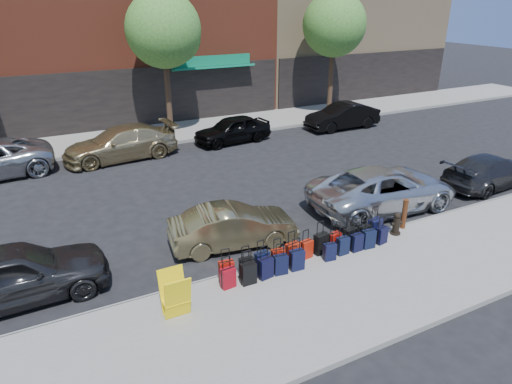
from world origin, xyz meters
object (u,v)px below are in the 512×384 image
car_near_1 (233,226)px  car_far_1 (121,143)px  car_near_2 (383,189)px  car_far_2 (233,129)px  bollard (404,213)px  car_near_0 (13,274)px  car_far_3 (342,116)px  tree_right (336,26)px  fire_hydrant (396,224)px  display_rack (175,295)px  tree_center (166,32)px  suitcase_front_5 (306,249)px  car_near_3 (490,171)px

car_near_1 → car_far_1: bearing=15.5°
car_near_2 → car_far_2: size_ratio=1.35×
car_far_2 → bollard: bearing=-2.0°
car_near_2 → car_far_1: 12.13m
car_near_0 → car_far_3: 19.65m
tree_right → fire_hydrant: (-7.86, -14.35, -4.93)m
display_rack → car_far_1: bearing=83.9°
car_near_0 → tree_center: bearing=-34.0°
tree_right → car_far_2: tree_right is taller
tree_right → car_far_3: 5.71m
fire_hydrant → car_near_2: size_ratio=0.13×
fire_hydrant → suitcase_front_5: bearing=-172.0°
car_near_1 → car_far_1: (-1.29, 9.80, 0.12)m
tree_center → car_near_3: 16.35m
car_near_1 → car_far_2: (4.46, 9.84, 0.06)m
tree_right → fire_hydrant: bearing=-118.7°
tree_center → car_near_2: 13.80m
bollard → car_near_3: (5.89, 1.38, -0.02)m
suitcase_front_5 → display_rack: (-4.10, -0.74, 0.27)m
display_rack → car_far_1: car_far_1 is taller
tree_center → tree_right: size_ratio=1.00×
tree_center → tree_right: (10.50, 0.00, 0.00)m
car_near_0 → car_far_3: size_ratio=1.02×
car_far_3 → suitcase_front_5: bearing=-40.8°
fire_hydrant → car_far_2: size_ratio=0.18×
suitcase_front_5 → fire_hydrant: suitcase_front_5 is taller
car_near_0 → car_far_1: size_ratio=0.86×
car_near_1 → display_rack: bearing=142.2°
suitcase_front_5 → car_far_2: size_ratio=0.21×
fire_hydrant → car_near_1: car_near_1 is taller
tree_center → car_far_2: tree_center is taller
tree_right → display_rack: bearing=-135.4°
tree_center → bollard: 15.25m
car_near_1 → car_near_2: bearing=-82.1°
car_near_2 → car_far_1: size_ratio=1.05×
display_rack → car_far_2: (7.13, 12.43, -0.00)m
car_near_1 → car_far_3: size_ratio=0.88×
tree_right → car_far_2: size_ratio=1.79×
tree_right → car_near_3: 13.71m
tree_right → car_near_1: tree_right is taller
bollard → car_near_3: 6.05m
car_near_3 → car_far_2: 12.16m
tree_right → car_far_1: size_ratio=1.39×
car_far_1 → tree_right: bearing=95.8°
car_near_0 → car_near_1: size_ratio=1.16×
display_rack → car_far_2: bearing=60.4°
tree_right → bollard: (-7.36, -14.15, -4.75)m
display_rack → car_near_1: bearing=44.5°
suitcase_front_5 → car_near_3: size_ratio=0.20×
bollard → car_near_0: bearing=171.5°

